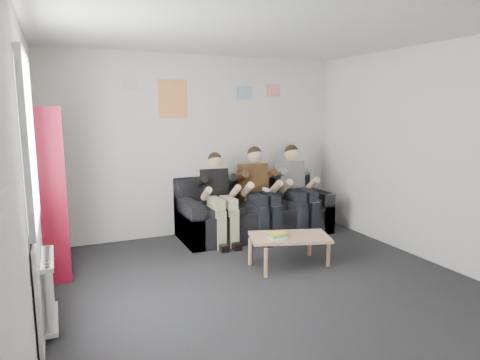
{
  "coord_description": "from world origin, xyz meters",
  "views": [
    {
      "loc": [
        -2.03,
        -3.7,
        1.91
      ],
      "look_at": [
        0.15,
        1.3,
        1.0
      ],
      "focal_mm": 32.0,
      "sensor_mm": 36.0,
      "label": 1
    }
  ],
  "objects_px": {
    "coffee_table": "(289,239)",
    "person_left": "(219,198)",
    "person_right": "(297,190)",
    "sofa": "(254,214)",
    "person_middle": "(260,193)",
    "bookshelf": "(53,191)"
  },
  "relations": [
    {
      "from": "person_middle",
      "to": "person_right",
      "type": "height_order",
      "value": "person_right"
    },
    {
      "from": "sofa",
      "to": "person_middle",
      "type": "relative_size",
      "value": 1.69
    },
    {
      "from": "coffee_table",
      "to": "person_middle",
      "type": "xyz_separation_m",
      "value": [
        0.19,
        1.2,
        0.34
      ]
    },
    {
      "from": "sofa",
      "to": "person_middle",
      "type": "bearing_deg",
      "value": -90.0
    },
    {
      "from": "person_middle",
      "to": "person_left",
      "type": "bearing_deg",
      "value": -178.31
    },
    {
      "from": "bookshelf",
      "to": "person_middle",
      "type": "relative_size",
      "value": 1.43
    },
    {
      "from": "sofa",
      "to": "coffee_table",
      "type": "height_order",
      "value": "sofa"
    },
    {
      "from": "person_middle",
      "to": "sofa",
      "type": "bearing_deg",
      "value": 92.05
    },
    {
      "from": "coffee_table",
      "to": "person_left",
      "type": "bearing_deg",
      "value": 110.51
    },
    {
      "from": "person_right",
      "to": "coffee_table",
      "type": "bearing_deg",
      "value": -119.28
    },
    {
      "from": "coffee_table",
      "to": "person_middle",
      "type": "bearing_deg",
      "value": 81.23
    },
    {
      "from": "sofa",
      "to": "person_middle",
      "type": "xyz_separation_m",
      "value": [
        -0.0,
        -0.21,
        0.36
      ]
    },
    {
      "from": "sofa",
      "to": "person_right",
      "type": "relative_size",
      "value": 1.68
    },
    {
      "from": "sofa",
      "to": "person_left",
      "type": "relative_size",
      "value": 1.77
    },
    {
      "from": "coffee_table",
      "to": "person_middle",
      "type": "height_order",
      "value": "person_middle"
    },
    {
      "from": "coffee_table",
      "to": "person_right",
      "type": "relative_size",
      "value": 0.7
    },
    {
      "from": "sofa",
      "to": "person_left",
      "type": "distance_m",
      "value": 0.75
    },
    {
      "from": "bookshelf",
      "to": "coffee_table",
      "type": "xyz_separation_m",
      "value": [
        2.61,
        -0.95,
        -0.63
      ]
    },
    {
      "from": "person_left",
      "to": "person_right",
      "type": "bearing_deg",
      "value": 5.08
    },
    {
      "from": "bookshelf",
      "to": "person_right",
      "type": "distance_m",
      "value": 3.45
    },
    {
      "from": "coffee_table",
      "to": "person_left",
      "type": "distance_m",
      "value": 1.33
    },
    {
      "from": "coffee_table",
      "to": "person_left",
      "type": "xyz_separation_m",
      "value": [
        -0.45,
        1.21,
        0.32
      ]
    }
  ]
}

